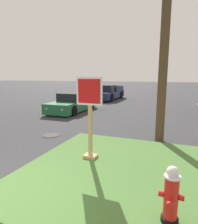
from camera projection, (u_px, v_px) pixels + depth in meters
grass_corner_patch at (127, 172)px, 4.95m from camera, size 5.09×4.99×0.08m
fire_hydrant at (171, 196)px, 3.12m from camera, size 0.38×0.34×0.94m
stop_sign at (90, 119)px, 5.50m from camera, size 0.75×0.28×2.27m
manhole_cover at (51, 135)px, 8.09m from camera, size 0.70×0.70×0.02m
parked_sedan_green at (73, 103)px, 13.54m from camera, size 1.86×4.36×1.25m
pickup_truck_navy at (108, 93)px, 20.26m from camera, size 2.15×5.34×1.48m
utility_pole at (167, 1)px, 6.60m from camera, size 1.85×0.31×9.24m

